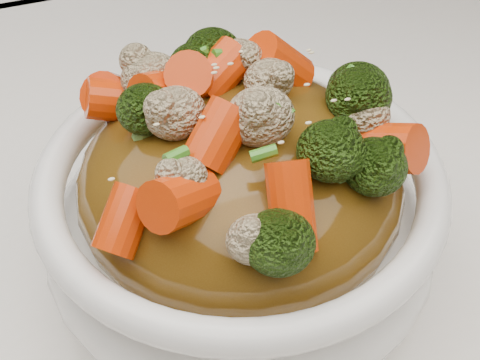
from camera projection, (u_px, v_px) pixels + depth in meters
name	position (u px, v px, depth m)	size (l,w,h in m)	color
tablecloth	(190.00, 360.00, 0.41)	(1.20, 0.80, 0.04)	white
bowl	(240.00, 223.00, 0.40)	(0.21, 0.21, 0.08)	white
sauce_base	(240.00, 184.00, 0.38)	(0.17, 0.17, 0.09)	#54370E
carrots	(240.00, 88.00, 0.34)	(0.17, 0.17, 0.05)	red
broccoli	(240.00, 90.00, 0.34)	(0.17, 0.17, 0.04)	black
cauliflower	(240.00, 93.00, 0.34)	(0.17, 0.17, 0.04)	tan
scallions	(240.00, 86.00, 0.34)	(0.13, 0.13, 0.02)	#357A1C
sesame_seeds	(240.00, 86.00, 0.34)	(0.15, 0.15, 0.01)	beige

